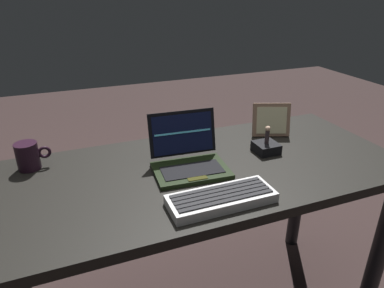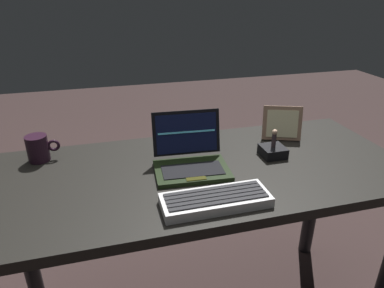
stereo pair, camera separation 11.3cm
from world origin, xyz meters
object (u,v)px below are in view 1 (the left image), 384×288
object	(u,v)px
photo_frame	(271,120)
figurine_stand	(266,148)
external_keyboard	(221,198)
laptop_front	(189,159)
figurine	(267,134)
coffee_mug	(28,156)

from	to	relation	value
photo_frame	figurine_stand	bearing A→B (deg)	-128.19
external_keyboard	photo_frame	bearing A→B (deg)	42.52
laptop_front	figurine	world-z (taller)	laptop_front
external_keyboard	figurine_stand	size ratio (longest dim) A/B	3.69
external_keyboard	figurine	distance (m)	0.41
external_keyboard	coffee_mug	world-z (taller)	coffee_mug
figurine_stand	laptop_front	bearing A→B (deg)	-177.74
coffee_mug	external_keyboard	bearing A→B (deg)	-39.49
photo_frame	figurine	bearing A→B (deg)	-128.19
photo_frame	figurine_stand	distance (m)	0.18
laptop_front	external_keyboard	bearing A→B (deg)	-86.42
external_keyboard	laptop_front	bearing A→B (deg)	93.58
laptop_front	photo_frame	xyz separation A→B (m)	(0.43, 0.15, 0.03)
external_keyboard	photo_frame	distance (m)	0.57
laptop_front	coffee_mug	bearing A→B (deg)	158.41
figurine	coffee_mug	bearing A→B (deg)	167.15
external_keyboard	figurine	bearing A→B (deg)	38.55
photo_frame	figurine_stand	size ratio (longest dim) A/B	1.86
figurine_stand	coffee_mug	bearing A→B (deg)	167.15
photo_frame	figurine	xyz separation A→B (m)	(-0.11, -0.14, 0.01)
external_keyboard	photo_frame	xyz separation A→B (m)	(0.42, 0.38, 0.05)
laptop_front	external_keyboard	distance (m)	0.24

